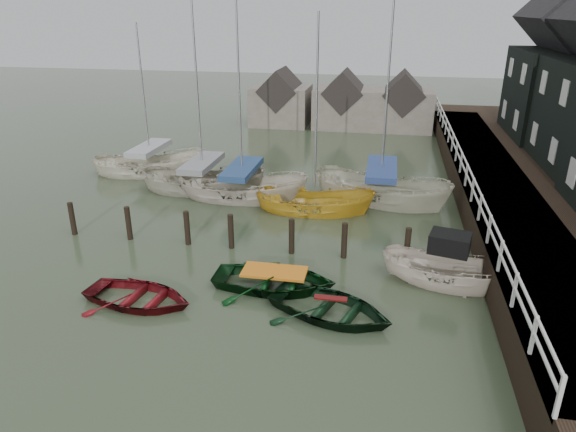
% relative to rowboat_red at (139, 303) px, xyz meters
% --- Properties ---
extents(ground, '(120.00, 120.00, 0.00)m').
position_rel_rowboat_red_xyz_m(ground, '(2.91, 1.48, 0.00)').
color(ground, '#323D27').
rests_on(ground, ground).
extents(pier, '(3.04, 32.00, 2.70)m').
position_rel_rowboat_red_xyz_m(pier, '(12.39, 11.48, 0.71)').
color(pier, black).
rests_on(pier, ground).
extents(mooring_pilings, '(13.72, 0.22, 1.80)m').
position_rel_rowboat_red_xyz_m(mooring_pilings, '(1.80, 4.48, 0.50)').
color(mooring_pilings, black).
rests_on(mooring_pilings, ground).
extents(far_sheds, '(14.00, 4.08, 4.39)m').
position_rel_rowboat_red_xyz_m(far_sheds, '(3.75, 27.48, 1.86)').
color(far_sheds, '#665B51').
rests_on(far_sheds, ground).
extents(rowboat_red, '(3.92, 3.02, 0.75)m').
position_rel_rowboat_red_xyz_m(rowboat_red, '(0.00, 0.00, 0.00)').
color(rowboat_red, '#610D13').
rests_on(rowboat_red, ground).
extents(rowboat_green, '(4.16, 2.99, 0.86)m').
position_rel_rowboat_red_xyz_m(rowboat_green, '(4.04, 1.78, 0.00)').
color(rowboat_green, black).
rests_on(rowboat_green, ground).
extents(rowboat_dkgreen, '(4.65, 3.96, 0.82)m').
position_rel_rowboat_red_xyz_m(rowboat_dkgreen, '(6.07, 0.45, 0.00)').
color(rowboat_dkgreen, black).
rests_on(rowboat_dkgreen, ground).
extents(motorboat, '(4.72, 2.65, 2.66)m').
position_rel_rowboat_red_xyz_m(motorboat, '(9.71, 3.12, 0.09)').
color(motorboat, beige).
rests_on(motorboat, ground).
extents(sailboat_a, '(6.61, 2.90, 11.72)m').
position_rel_rowboat_red_xyz_m(sailboat_a, '(-1.66, 10.70, 0.06)').
color(sailboat_a, '#B8B29D').
rests_on(sailboat_a, ground).
extents(sailboat_b, '(6.58, 2.60, 12.60)m').
position_rel_rowboat_red_xyz_m(sailboat_b, '(0.60, 10.05, 0.07)').
color(sailboat_b, beige).
rests_on(sailboat_b, ground).
extents(sailboat_c, '(5.56, 2.20, 9.70)m').
position_rel_rowboat_red_xyz_m(sailboat_c, '(4.34, 9.00, 0.01)').
color(sailboat_c, gold).
rests_on(sailboat_c, ground).
extents(sailboat_d, '(7.49, 4.99, 12.74)m').
position_rel_rowboat_red_xyz_m(sailboat_d, '(7.27, 10.98, 0.06)').
color(sailboat_d, beige).
rests_on(sailboat_d, ground).
extents(sailboat_e, '(6.79, 4.17, 9.29)m').
position_rel_rowboat_red_xyz_m(sailboat_e, '(-5.62, 13.00, 0.06)').
color(sailboat_e, beige).
rests_on(sailboat_e, ground).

